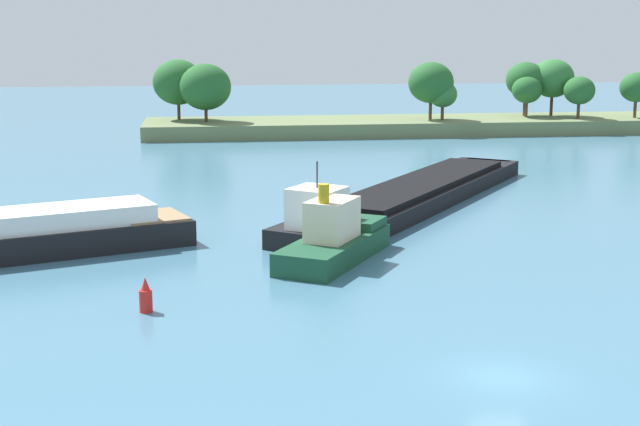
{
  "coord_description": "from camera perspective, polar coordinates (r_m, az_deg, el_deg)",
  "views": [
    {
      "loc": [
        -12.65,
        -36.4,
        14.95
      ],
      "look_at": [
        -4.01,
        30.53,
        1.2
      ],
      "focal_mm": 51.89,
      "sensor_mm": 36.0,
      "label": 1
    }
  ],
  "objects": [
    {
      "name": "treeline_island",
      "position": [
        131.91,
        6.17,
        6.4
      ],
      "size": [
        82.82,
        13.75,
        10.33
      ],
      "color": "#66754C",
      "rests_on": "ground"
    },
    {
      "name": "cargo_barge",
      "position": [
        77.98,
        5.75,
        1.15
      ],
      "size": [
        28.07,
        35.96,
        5.99
      ],
      "color": "black",
      "rests_on": "ground"
    },
    {
      "name": "white_riverboat",
      "position": [
        63.67,
        -18.34,
        -1.34
      ],
      "size": [
        23.7,
        12.84,
        5.55
      ],
      "color": "black",
      "rests_on": "ground"
    },
    {
      "name": "ground_plane",
      "position": [
        41.33,
        11.16,
        -9.92
      ],
      "size": [
        400.0,
        400.0,
        0.0
      ],
      "primitive_type": "plane",
      "color": "teal"
    },
    {
      "name": "channel_buoy_red",
      "position": [
        49.96,
        -10.7,
        -5.13
      ],
      "size": [
        0.7,
        0.7,
        1.9
      ],
      "color": "red",
      "rests_on": "ground"
    },
    {
      "name": "tugboat",
      "position": [
        59.75,
        0.93,
        -1.62
      ],
      "size": [
        8.88,
        11.28,
        5.27
      ],
      "color": "#19472D",
      "rests_on": "ground"
    }
  ]
}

